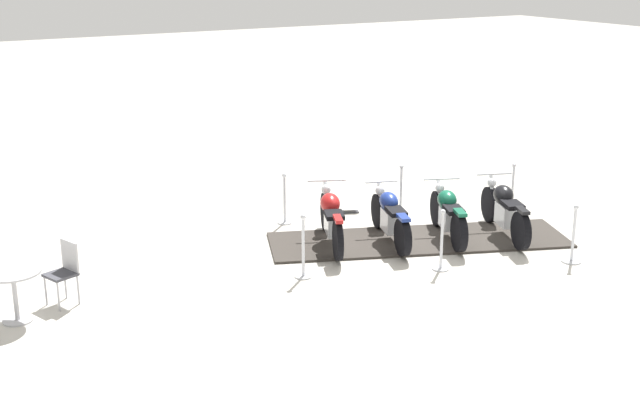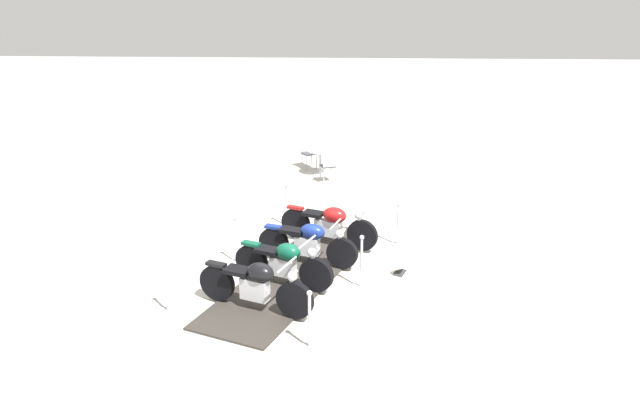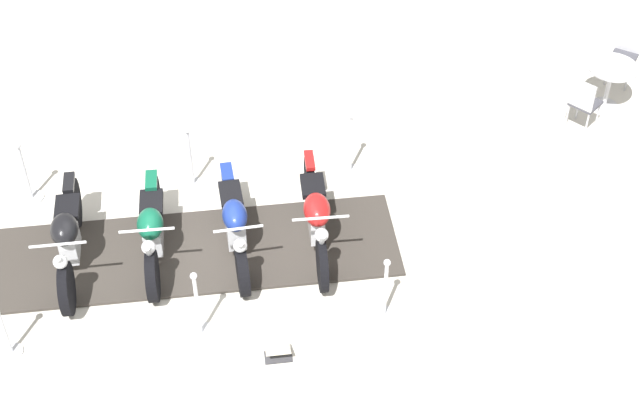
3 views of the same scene
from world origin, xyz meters
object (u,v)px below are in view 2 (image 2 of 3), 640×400
(cafe_chair_near_table, at_px, (308,152))
(stanchion_left_front, at_px, (167,296))
(info_placard, at_px, (400,270))
(motorcycle_navy, at_px, (309,242))
(stanchion_left_mid, at_px, (236,246))
(stanchion_right_rear, at_px, (398,230))
(stanchion_left_rear, at_px, (286,211))
(motorcycle_black, at_px, (256,284))
(motorcycle_forest, at_px, (284,262))
(motorcycle_maroon, at_px, (330,223))
(cafe_chair_across_table, at_px, (328,164))
(stanchion_right_mid, at_px, (361,272))
(stanchion_right_front, at_px, (310,328))
(cafe_table, at_px, (320,156))

(cafe_chair_near_table, bearing_deg, stanchion_left_front, -42.69)
(info_placard, bearing_deg, motorcycle_navy, -78.63)
(stanchion_left_mid, xyz_separation_m, info_placard, (3.42, -0.36, -0.30))
(stanchion_right_rear, xyz_separation_m, stanchion_left_rear, (-2.62, 1.04, 0.03))
(motorcycle_black, bearing_deg, motorcycle_forest, 90.29)
(motorcycle_maroon, xyz_separation_m, cafe_chair_near_table, (-0.92, 6.25, 0.00))
(cafe_chair_across_table, bearing_deg, motorcycle_black, 153.18)
(motorcycle_forest, height_order, motorcycle_maroon, motorcycle_maroon)
(motorcycle_forest, xyz_separation_m, stanchion_left_mid, (-1.14, 1.03, -0.14))
(stanchion_right_mid, relative_size, stanchion_right_front, 1.06)
(motorcycle_navy, bearing_deg, stanchion_left_front, -119.80)
(stanchion_left_mid, relative_size, cafe_chair_near_table, 1.15)
(motorcycle_black, relative_size, stanchion_right_mid, 1.97)
(motorcycle_forest, height_order, stanchion_right_mid, stanchion_right_mid)
(cafe_chair_across_table, bearing_deg, info_placard, 175.83)
(stanchion_left_front, xyz_separation_m, stanchion_right_mid, (3.47, 1.12, 0.01))
(motorcycle_navy, height_order, cafe_chair_across_table, motorcycle_navy)
(motorcycle_black, xyz_separation_m, cafe_table, (0.71, 8.58, 0.05))
(stanchion_right_rear, bearing_deg, motorcycle_black, -130.77)
(motorcycle_maroon, distance_m, info_placard, 2.04)
(stanchion_left_front, xyz_separation_m, stanchion_right_front, (2.62, -1.04, 0.05))
(stanchion_left_front, relative_size, stanchion_right_front, 0.99)
(motorcycle_black, distance_m, motorcycle_forest, 1.08)
(stanchion_left_front, xyz_separation_m, cafe_chair_near_table, (1.88, 9.39, 0.22))
(stanchion_right_rear, height_order, stanchion_right_front, stanchion_right_front)
(stanchion_right_rear, relative_size, cafe_chair_across_table, 1.04)
(motorcycle_maroon, relative_size, stanchion_left_rear, 2.04)
(motorcycle_maroon, relative_size, stanchion_right_front, 2.13)
(motorcycle_navy, bearing_deg, stanchion_left_mid, -162.41)
(info_placard, bearing_deg, cafe_chair_across_table, -143.01)
(motorcycle_maroon, bearing_deg, stanchion_right_mid, -48.66)
(motorcycle_black, distance_m, stanchion_left_front, 1.62)
(stanchion_right_front, xyz_separation_m, stanchion_left_rear, (-0.92, 5.35, 0.02))
(motorcycle_navy, xyz_separation_m, cafe_chair_near_table, (-0.51, 7.25, 0.04))
(motorcycle_black, height_order, cafe_table, motorcycle_black)
(stanchion_left_front, distance_m, cafe_table, 8.99)
(stanchion_right_mid, xyz_separation_m, cafe_table, (-1.16, 7.57, 0.25))
(info_placard, height_order, cafe_chair_across_table, cafe_chair_across_table)
(stanchion_right_front, bearing_deg, motorcycle_maroon, 87.50)
(stanchion_left_mid, bearing_deg, motorcycle_maroon, 26.62)
(motorcycle_black, distance_m, stanchion_right_mid, 2.14)
(motorcycle_forest, xyz_separation_m, cafe_chair_near_table, (-0.10, 8.26, 0.03))
(motorcycle_navy, xyz_separation_m, stanchion_left_front, (-2.39, -2.13, -0.19))
(motorcycle_forest, bearing_deg, motorcycle_maroon, 90.70)
(motorcycle_forest, distance_m, info_placard, 2.42)
(motorcycle_navy, distance_m, cafe_chair_near_table, 7.27)
(cafe_chair_near_table, bearing_deg, motorcycle_navy, -27.36)
(stanchion_left_rear, bearing_deg, stanchion_left_mid, -111.57)
(motorcycle_navy, distance_m, stanchion_right_mid, 1.49)
(stanchion_left_front, relative_size, info_placard, 2.66)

